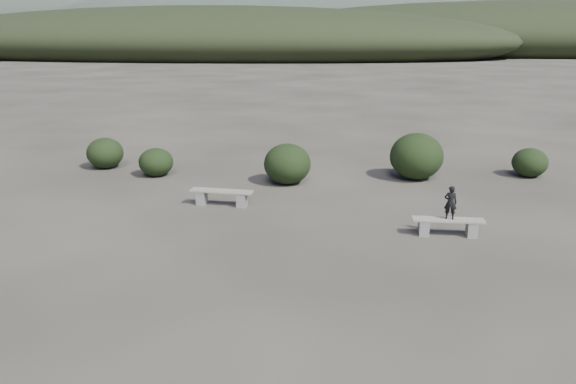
# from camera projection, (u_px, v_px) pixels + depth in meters

# --- Properties ---
(ground) EXTENTS (1200.00, 1200.00, 0.00)m
(ground) POSITION_uv_depth(u_px,v_px,m) (265.00, 301.00, 10.42)
(ground) COLOR #302C25
(ground) RESTS_ON ground
(bench_left) EXTENTS (1.82, 0.53, 0.45)m
(bench_left) POSITION_uv_depth(u_px,v_px,m) (222.00, 196.00, 15.99)
(bench_left) COLOR slate
(bench_left) RESTS_ON ground
(bench_right) EXTENTS (1.72, 0.36, 0.43)m
(bench_right) POSITION_uv_depth(u_px,v_px,m) (448.00, 225.00, 13.65)
(bench_right) COLOR slate
(bench_right) RESTS_ON ground
(seated_person) EXTENTS (0.32, 0.23, 0.83)m
(seated_person) POSITION_uv_depth(u_px,v_px,m) (450.00, 203.00, 13.49)
(seated_person) COLOR black
(seated_person) RESTS_ON bench_right
(shrub_a) EXTENTS (1.17, 1.17, 0.96)m
(shrub_a) POSITION_uv_depth(u_px,v_px,m) (156.00, 162.00, 19.18)
(shrub_a) COLOR black
(shrub_a) RESTS_ON ground
(shrub_b) EXTENTS (1.53, 1.53, 1.31)m
(shrub_b) POSITION_uv_depth(u_px,v_px,m) (287.00, 164.00, 18.17)
(shrub_b) COLOR black
(shrub_b) RESTS_ON ground
(shrub_d) EXTENTS (1.77, 1.77, 1.55)m
(shrub_d) POSITION_uv_depth(u_px,v_px,m) (417.00, 156.00, 18.71)
(shrub_d) COLOR black
(shrub_d) RESTS_ON ground
(shrub_e) EXTENTS (1.18, 1.18, 0.98)m
(shrub_e) POSITION_uv_depth(u_px,v_px,m) (530.00, 162.00, 19.06)
(shrub_e) COLOR black
(shrub_e) RESTS_ON ground
(shrub_f) EXTENTS (1.30, 1.30, 1.10)m
(shrub_f) POSITION_uv_depth(u_px,v_px,m) (105.00, 153.00, 20.24)
(shrub_f) COLOR black
(shrub_f) RESTS_ON ground
(mountain_ridges) EXTENTS (500.00, 400.00, 56.00)m
(mountain_ridges) POSITION_uv_depth(u_px,v_px,m) (336.00, 18.00, 331.76)
(mountain_ridges) COLOR black
(mountain_ridges) RESTS_ON ground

